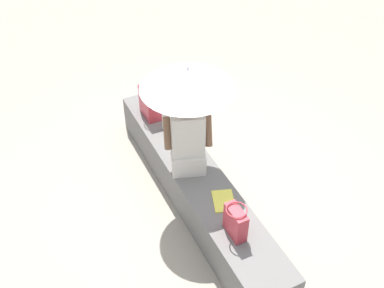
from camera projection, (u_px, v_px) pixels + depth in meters
The scene contains 8 objects.
ground_plane at pixel (196, 201), 5.10m from camera, with size 14.00×14.00×0.00m, color #9E9384.
stone_bench at pixel (196, 187), 4.95m from camera, with size 3.09×0.49×0.44m, color slate.
person_seated at pixel (188, 139), 4.59m from camera, with size 0.38×0.51×0.90m.
parasol at pixel (188, 79), 4.22m from camera, with size 0.89×0.89×1.17m.
handbag_black at pixel (236, 222), 4.10m from camera, with size 0.25×0.19×0.32m.
tote_bag_canvas at pixel (170, 122), 5.16m from camera, with size 0.23×0.17×0.34m.
shoulder_bag_spare at pixel (150, 102), 5.40m from camera, with size 0.31×0.23×0.38m.
magazine at pixel (224, 201), 4.49m from camera, with size 0.28×0.20×0.01m, color #EAE04C.
Camera 1 is at (3.08, -1.54, 3.81)m, focal length 43.95 mm.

